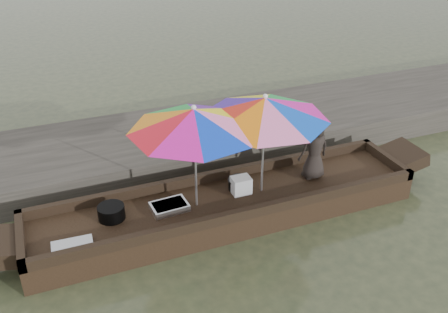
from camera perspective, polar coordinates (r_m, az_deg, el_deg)
name	(u,v)px	position (r m, az deg, el deg)	size (l,w,h in m)	color
water	(226,218)	(7.54, 0.28, -7.00)	(80.00, 80.00, 0.00)	#323925
dock	(182,141)	(9.19, -4.87, 1.79)	(22.00, 2.20, 0.50)	#2D2B26
boat_hull	(226,208)	(7.44, 0.29, -5.91)	(5.78, 1.20, 0.35)	black
cooking_pot	(111,212)	(7.06, -12.76, -6.24)	(0.37, 0.37, 0.19)	black
tray_crayfish	(169,207)	(7.13, -6.26, -5.72)	(0.51, 0.35, 0.09)	silver
tray_scallop	(73,248)	(6.67, -16.91, -9.95)	(0.51, 0.35, 0.06)	silver
charcoal_grill	(239,184)	(7.52, 1.76, -3.22)	(0.33, 0.33, 0.15)	black
supply_bag	(241,185)	(7.41, 1.95, -3.30)	(0.28, 0.22, 0.26)	silver
vendor	(314,149)	(7.74, 10.30, 0.85)	(0.48, 0.32, 0.98)	black
umbrella_bow	(195,158)	(6.81, -3.30, -0.16)	(1.80, 1.80, 1.55)	yellow
umbrella_stern	(263,145)	(7.15, 4.51, 1.33)	(1.83, 1.83, 1.55)	green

